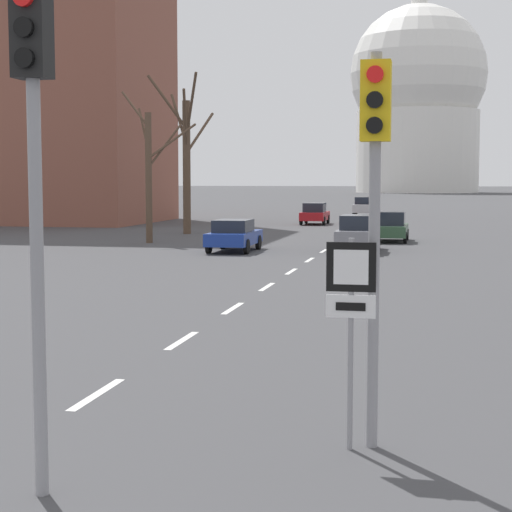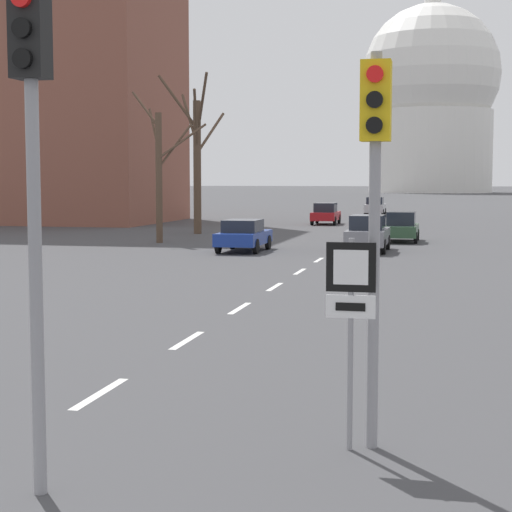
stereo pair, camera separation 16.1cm
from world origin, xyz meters
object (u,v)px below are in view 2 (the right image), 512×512
Objects in this scene: sedan_near_right at (368,233)px; route_sign_post at (351,306)px; sedan_mid_centre at (244,235)px; traffic_signal_centre_tall at (32,137)px; sedan_near_left at (375,206)px; sedan_far_right at (401,227)px; traffic_signal_near_right at (375,174)px; sedan_far_left at (326,214)px.

route_sign_post is at bearing -85.04° from sedan_near_right.
sedan_mid_centre is (-5.58, -1.12, -0.09)m from sedan_near_right.
traffic_signal_centre_tall reaches higher than sedan_near_left.
sedan_near_left is 32.02m from sedan_far_right.
sedan_near_right reaches higher than sedan_far_right.
route_sign_post reaches higher than sedan_near_left.
sedan_near_right is 5.69m from sedan_mid_centre.
traffic_signal_near_right is at bearing -85.12° from sedan_near_left.
sedan_near_left is 15.53m from sedan_far_left.
traffic_signal_centre_tall is (-3.28, -2.34, 0.37)m from traffic_signal_near_right.
route_sign_post is at bearing -148.13° from traffic_signal_near_right.
traffic_signal_centre_tall is at bearing -92.51° from sedan_far_right.
traffic_signal_near_right is at bearing -73.18° from sedan_mid_centre.
sedan_far_left is (-2.28, -15.36, -0.06)m from sedan_near_left.
route_sign_post is at bearing -85.35° from sedan_near_left.
traffic_signal_centre_tall is 1.38× the size of sedan_far_left.
traffic_signal_near_right is 67.40m from sedan_near_left.
traffic_signal_centre_tall is 2.07× the size of route_sign_post.
traffic_signal_near_right is 1.85× the size of route_sign_post.
traffic_signal_centre_tall reaches higher than sedan_mid_centre.
traffic_signal_near_right is at bearing 35.58° from traffic_signal_centre_tall.
sedan_far_right is at bearing 92.63° from traffic_signal_near_right.
sedan_near_left is at bearing 92.03° from traffic_signal_centre_tall.
sedan_near_left is 1.01× the size of sedan_far_right.
sedan_near_left is at bearing 81.56° from sedan_far_left.
traffic_signal_centre_tall is 31.22m from sedan_near_right.
route_sign_post is 0.60× the size of sedan_near_right.
route_sign_post is at bearing -81.50° from sedan_far_left.
route_sign_post is 28.95m from sedan_mid_centre.
sedan_far_left is (-7.76, 51.91, -0.99)m from route_sign_post.
sedan_near_right reaches higher than sedan_far_left.
traffic_signal_centre_tall is at bearing -87.97° from sedan_near_left.
sedan_near_right reaches higher than sedan_mid_centre.
sedan_near_left is at bearing 94.88° from traffic_signal_near_right.
traffic_signal_centre_tall is 54.38m from sedan_far_left.
sedan_near_right is (2.97, -38.37, -0.01)m from sedan_near_left.
sedan_far_right is (6.39, -16.39, -0.00)m from sedan_far_left.
sedan_near_left is at bearing 86.22° from sedan_mid_centre.
traffic_signal_near_right reaches higher than sedan_mid_centre.
traffic_signal_near_right reaches higher than sedan_near_right.
traffic_signal_near_right is 1.20× the size of sedan_near_left.
traffic_signal_near_right is 1.23× the size of sedan_far_left.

